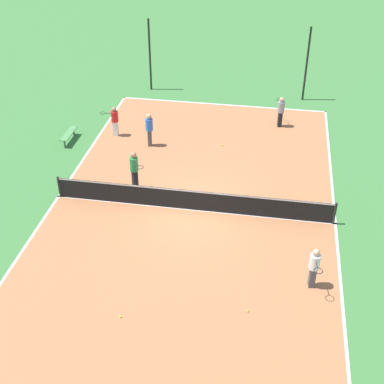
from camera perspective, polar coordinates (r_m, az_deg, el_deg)
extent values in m
plane|color=#3D7538|center=(22.24, 0.00, -1.92)|extent=(80.00, 80.00, 0.00)
cube|color=#AD6B42|center=(22.23, 0.00, -1.90)|extent=(11.78, 21.07, 0.02)
cube|color=white|center=(23.73, -14.04, -0.44)|extent=(0.10, 21.07, 0.00)
cube|color=white|center=(22.20, 15.05, -3.29)|extent=(0.10, 21.07, 0.00)
cube|color=white|center=(31.25, 3.25, 9.30)|extent=(11.78, 0.10, 0.00)
cube|color=white|center=(22.22, 0.00, -1.88)|extent=(11.78, 0.10, 0.00)
cylinder|color=black|center=(23.42, -13.98, 0.54)|extent=(0.10, 0.10, 1.00)
cylinder|color=black|center=(21.90, 14.99, -2.22)|extent=(0.10, 0.10, 1.00)
cube|color=black|center=(21.95, 0.00, -0.87)|extent=(11.48, 0.03, 0.95)
cube|color=white|center=(21.70, 0.00, 0.08)|extent=(11.48, 0.04, 0.06)
cube|color=#4C8C4C|center=(27.82, -13.02, 6.10)|extent=(0.36, 1.60, 0.04)
cylinder|color=#4C4C51|center=(27.40, -13.43, 5.05)|extent=(0.08, 0.08, 0.41)
cylinder|color=#4C4C51|center=(28.45, -12.51, 6.31)|extent=(0.08, 0.08, 0.41)
cube|color=#4C4C51|center=(18.93, 12.69, -8.83)|extent=(0.23, 0.28, 0.81)
cylinder|color=white|center=(18.48, 12.96, -7.26)|extent=(0.41, 0.41, 0.57)
sphere|color=tan|center=(18.22, 13.12, -6.30)|extent=(0.24, 0.24, 0.24)
cylinder|color=#262626|center=(18.16, 13.18, -7.59)|extent=(0.07, 0.28, 0.03)
torus|color=black|center=(17.95, 13.32, -8.18)|extent=(0.34, 0.34, 0.02)
cube|color=#4C4C51|center=(26.75, -4.52, 5.80)|extent=(0.25, 0.29, 0.86)
cylinder|color=blue|center=(26.41, -4.60, 7.20)|extent=(0.43, 0.43, 0.60)
sphere|color=tan|center=(26.22, -4.64, 8.04)|extent=(0.26, 0.26, 0.26)
cube|color=white|center=(27.91, -8.15, 6.74)|extent=(0.25, 0.20, 0.79)
cylinder|color=red|center=(27.61, -8.26, 7.98)|extent=(0.36, 0.36, 0.56)
sphere|color=#A87A56|center=(27.44, -8.33, 8.73)|extent=(0.24, 0.24, 0.24)
cylinder|color=#262626|center=(27.64, -8.93, 8.28)|extent=(0.28, 0.03, 0.03)
torus|color=black|center=(27.73, -9.49, 8.30)|extent=(0.31, 0.31, 0.02)
cube|color=black|center=(28.92, 9.36, 7.68)|extent=(0.25, 0.29, 0.83)
cylinder|color=gray|center=(28.63, 9.49, 8.93)|extent=(0.43, 0.43, 0.58)
sphere|color=tan|center=(28.46, 9.57, 9.68)|extent=(0.25, 0.25, 0.25)
cylinder|color=#262626|center=(28.85, 9.39, 9.46)|extent=(0.09, 0.28, 0.03)
torus|color=black|center=(29.10, 9.28, 9.69)|extent=(0.37, 0.37, 0.02)
cube|color=black|center=(23.42, -6.10, 1.33)|extent=(0.32, 0.32, 0.92)
cylinder|color=green|center=(23.01, -6.21, 2.97)|extent=(0.51, 0.51, 0.64)
sphere|color=#A87A56|center=(22.78, -6.28, 3.96)|extent=(0.28, 0.28, 0.28)
cylinder|color=#262626|center=(22.67, -5.88, 2.96)|extent=(0.21, 0.23, 0.03)
torus|color=black|center=(22.46, -5.56, 2.65)|extent=(0.43, 0.43, 0.02)
sphere|color=#CCE033|center=(26.86, 3.24, 5.02)|extent=(0.07, 0.07, 0.07)
sphere|color=#CCE033|center=(17.98, 5.95, -12.51)|extent=(0.07, 0.07, 0.07)
sphere|color=#CCE033|center=(17.87, -7.65, -13.04)|extent=(0.07, 0.07, 0.07)
cylinder|color=black|center=(32.59, -4.52, 14.35)|extent=(0.12, 0.12, 4.29)
cylinder|color=black|center=(31.74, 12.13, 13.16)|extent=(0.12, 0.12, 4.29)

